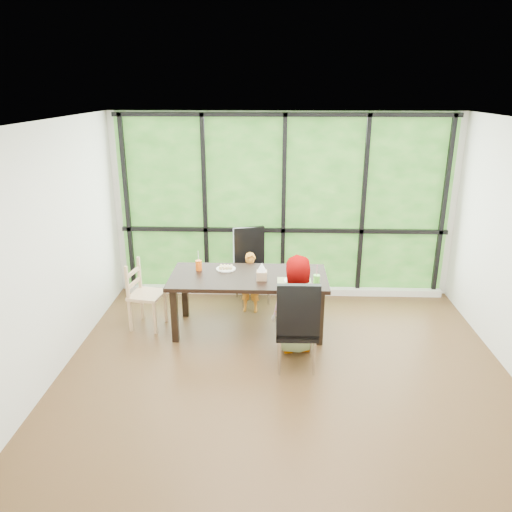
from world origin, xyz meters
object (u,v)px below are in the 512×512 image
at_px(dining_table, 249,303).
at_px(chair_window_leather, 252,267).
at_px(child_toddler, 251,282).
at_px(orange_cup, 199,265).
at_px(chair_end_beech, 147,295).
at_px(green_cup, 316,280).
at_px(child_older, 296,305).
at_px(plate_near, 295,281).
at_px(chair_interior_leather, 297,323).
at_px(plate_far, 226,269).
at_px(tissue_box, 262,275).

distance_m(dining_table, chair_window_leather, 0.91).
xyz_separation_m(chair_window_leather, child_toddler, (-0.01, -0.34, -0.11)).
height_order(dining_table, orange_cup, orange_cup).
xyz_separation_m(chair_end_beech, green_cup, (2.16, -0.30, 0.36)).
relative_size(child_older, plate_near, 4.48).
height_order(chair_interior_leather, child_toddler, chair_interior_leather).
distance_m(child_toddler, plate_far, 0.56).
relative_size(chair_end_beech, tissue_box, 6.99).
relative_size(dining_table, plate_far, 7.80).
height_order(chair_interior_leather, plate_near, chair_interior_leather).
distance_m(chair_end_beech, orange_cup, 0.78).
bearing_deg(plate_far, tissue_box, -35.02).
bearing_deg(child_toddler, child_older, -55.36).
xyz_separation_m(chair_interior_leather, child_older, (0.01, 0.36, 0.06)).
bearing_deg(child_older, chair_end_beech, -27.03).
bearing_deg(dining_table, orange_cup, 165.01).
xyz_separation_m(child_older, tissue_box, (-0.41, 0.39, 0.21)).
distance_m(dining_table, plate_far, 0.53).
bearing_deg(tissue_box, chair_interior_leather, -61.60).
bearing_deg(chair_window_leather, chair_interior_leather, -89.89).
distance_m(chair_interior_leather, chair_end_beech, 2.12).
relative_size(chair_window_leather, tissue_box, 8.39).
relative_size(child_toddler, plate_near, 3.22).
bearing_deg(green_cup, plate_far, 157.00).
relative_size(chair_window_leather, chair_end_beech, 1.20).
distance_m(chair_end_beech, child_toddler, 1.43).
distance_m(plate_far, plate_near, 0.97).
bearing_deg(chair_window_leather, dining_table, -108.30).
bearing_deg(dining_table, plate_far, 145.27).
bearing_deg(chair_window_leather, green_cup, -72.47).
bearing_deg(plate_near, chair_window_leather, 117.96).
xyz_separation_m(dining_table, chair_window_leather, (0.01, 0.90, 0.17)).
distance_m(chair_interior_leather, child_older, 0.37).
relative_size(plate_far, tissue_box, 1.98).
xyz_separation_m(chair_interior_leather, tissue_box, (-0.41, 0.76, 0.27)).
bearing_deg(child_toddler, dining_table, -84.02).
height_order(chair_interior_leather, plate_far, chair_interior_leather).
distance_m(child_older, green_cup, 0.41).
relative_size(plate_near, tissue_box, 2.07).
height_order(chair_window_leather, plate_near, chair_window_leather).
bearing_deg(plate_far, chair_interior_leather, -50.89).
relative_size(chair_end_beech, green_cup, 7.03).
relative_size(child_toddler, tissue_box, 6.68).
relative_size(chair_window_leather, plate_near, 4.05).
xyz_separation_m(chair_window_leather, plate_far, (-0.31, -0.68, 0.22)).
relative_size(chair_interior_leather, orange_cup, 8.24).
height_order(dining_table, tissue_box, tissue_box).
xyz_separation_m(child_older, orange_cup, (-1.24, 0.69, 0.22)).
xyz_separation_m(chair_window_leather, chair_end_beech, (-1.34, -0.87, -0.09)).
bearing_deg(orange_cup, plate_near, -15.93).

